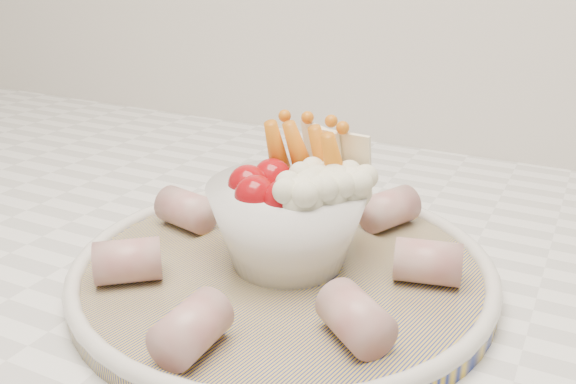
% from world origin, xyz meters
% --- Properties ---
extents(serving_platter, '(0.36, 0.36, 0.02)m').
position_xyz_m(serving_platter, '(0.11, 1.39, 0.93)').
color(serving_platter, navy).
rests_on(serving_platter, kitchen_counter).
extents(veggie_bowl, '(0.12, 0.12, 0.10)m').
position_xyz_m(veggie_bowl, '(0.11, 1.39, 0.98)').
color(veggie_bowl, white).
rests_on(veggie_bowl, serving_platter).
extents(cured_meat_rolls, '(0.26, 0.28, 0.03)m').
position_xyz_m(cured_meat_rolls, '(0.11, 1.39, 0.95)').
color(cured_meat_rolls, '#A24A4A').
rests_on(cured_meat_rolls, serving_platter).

